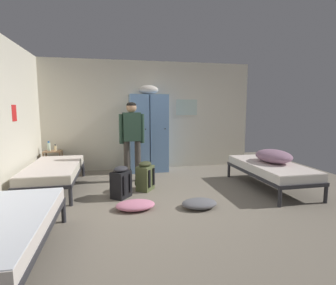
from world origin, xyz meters
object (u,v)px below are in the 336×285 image
Objects in this scene: lotion_bottle at (55,148)px; shelf_unit at (53,160)px; clothes_pile_grey at (199,203)px; bed_right at (270,169)px; clothes_pile_pink at (135,205)px; water_bottle at (49,146)px; backpack_olive at (145,176)px; person_traveler at (132,134)px; bed_left_rear at (54,170)px; locker_bank at (149,131)px; bedding_heap at (274,156)px; backpack_black at (121,183)px.

shelf_unit is at bearing 150.26° from lotion_bottle.
clothes_pile_grey is (2.64, -2.57, -0.28)m from shelf_unit.
clothes_pile_pink is (-2.63, -0.55, -0.32)m from bed_right.
backpack_olive is (1.99, -1.53, -0.41)m from water_bottle.
bed_right is 4.61m from lotion_bottle.
water_bottle reaches higher than lotion_bottle.
person_traveler is 3.01× the size of backpack_olive.
locker_bank is at bearing 30.45° from bed_left_rear.
bedding_heap reaches higher than bed_left_rear.
backpack_olive is 0.98m from clothes_pile_pink.
backpack_black is 1.40m from clothes_pile_grey.
backpack_olive is at bearing 74.50° from clothes_pile_pink.
shelf_unit is 2.59× the size of water_bottle.
locker_bank reaches higher than clothes_pile_grey.
shelf_unit is 1.18m from bed_left_rear.
clothes_pile_grey is at bearing -156.99° from bedding_heap.
clothes_pile_pink is at bearing 171.77° from clothes_pile_grey.
person_traveler reaches higher than water_bottle.
shelf_unit is 2.04m from person_traveler.
bed_right is 2.84m from backpack_black.
bedding_heap is 4.67m from lotion_bottle.
clothes_pile_pink is (1.66, -2.43, -0.28)m from shelf_unit.
clothes_pile_pink is (1.41, -1.28, -0.32)m from bed_left_rear.
backpack_olive is at bearing 172.61° from bedding_heap.
shelf_unit is 0.33m from water_bottle.
backpack_olive is at bearing -100.70° from locker_bank.
shelf_unit is at bearing 156.39° from bed_right.
water_bottle reaches higher than bed_left_rear.
bed_right is (2.09, -1.87, -0.59)m from locker_bank.
bed_left_rear is (-1.95, -1.15, -0.59)m from locker_bank.
shelf_unit is 0.30m from lotion_bottle.
bedding_heap is 2.51m from backpack_olive.
lotion_bottle is 0.28× the size of clothes_pile_grey.
lotion_bottle is at bearing 135.41° from clothes_pile_grey.
locker_bank is at bearing -0.62° from water_bottle.
locker_bank reaches higher than bedding_heap.
lotion_bottle is (0.15, -0.06, -0.03)m from water_bottle.
clothes_pile_grey is at bearing -44.59° from lotion_bottle.
shelf_unit reaches higher than clothes_pile_grey.
clothes_pile_grey reaches higher than clothes_pile_pink.
shelf_unit is (-2.20, 0.00, -0.62)m from locker_bank.
water_bottle is (-4.37, 1.90, 0.29)m from bed_right.
water_bottle is 2.55m from backpack_olive.
shelf_unit is at bearing 135.73° from clothes_pile_grey.
shelf_unit reaches higher than backpack_black.
lotion_bottle is at bearing -21.80° from water_bottle.
clothes_pile_pink is (-0.08, -1.58, -0.93)m from person_traveler.
clothes_pile_grey is 0.99m from clothes_pile_pink.
backpack_olive is at bearing 171.17° from bed_right.
bed_left_rear is 1.25m from water_bottle.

